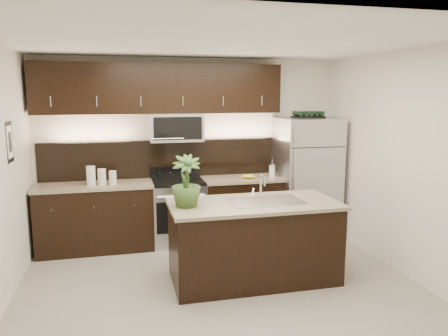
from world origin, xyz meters
name	(u,v)px	position (x,y,z in m)	size (l,w,h in m)	color
ground	(222,290)	(0.00, 0.00, 0.00)	(4.50, 4.50, 0.00)	gray
room_walls	(212,140)	(-0.11, -0.04, 1.70)	(4.52, 4.02, 2.71)	beige
counter_run	(165,213)	(-0.46, 1.69, 0.47)	(3.51, 0.65, 0.94)	black
upper_fixtures	(163,97)	(-0.43, 1.84, 2.14)	(3.49, 0.40, 1.66)	black
island	(254,241)	(0.43, 0.20, 0.47)	(1.96, 0.96, 0.94)	black
sink_faucet	(266,200)	(0.58, 0.21, 0.96)	(0.84, 0.50, 0.28)	silver
refrigerator	(306,177)	(1.73, 1.63, 0.91)	(0.88, 0.79, 1.82)	#B2B2B7
wine_rack	(308,115)	(1.73, 1.63, 1.87)	(0.45, 0.28, 0.10)	black
plant	(186,181)	(-0.36, 0.19, 1.23)	(0.32, 0.32, 0.57)	#304D1E
canisters	(99,176)	(-1.34, 1.64, 1.06)	(0.40, 0.12, 0.27)	silver
french_press	(272,170)	(1.17, 1.64, 1.04)	(0.09, 0.09, 0.26)	silver
bananas	(244,176)	(0.73, 1.61, 0.97)	(0.21, 0.16, 0.06)	gold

